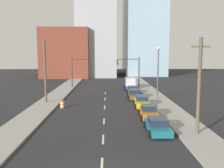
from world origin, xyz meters
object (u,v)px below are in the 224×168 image
object	(u,v)px
street_lamp	(158,69)
sedan_brown	(135,95)
traffic_signal_left	(78,68)
utility_pole_right_near	(199,86)
utility_pole_left_mid	(45,71)
traffic_barrel	(62,104)
sedan_yellow	(142,102)
sedan_orange	(149,112)
sedan_green	(133,90)
traffic_signal_right	(133,68)
box_truck_blue	(130,84)
sedan_teal	(158,126)

from	to	relation	value
street_lamp	sedan_brown	bearing A→B (deg)	165.20
traffic_signal_left	utility_pole_right_near	size ratio (longest dim) A/B	0.74
utility_pole_left_mid	traffic_barrel	xyz separation A→B (m)	(2.97, -3.26, -4.26)
utility_pole_left_mid	sedan_yellow	bearing A→B (deg)	-10.68
traffic_signal_left	sedan_brown	distance (m)	16.96
utility_pole_left_mid	traffic_barrel	distance (m)	6.13
utility_pole_right_near	sedan_brown	bearing A→B (deg)	101.67
street_lamp	sedan_yellow	distance (m)	7.07
utility_pole_right_near	utility_pole_left_mid	bearing A→B (deg)	139.37
street_lamp	sedan_orange	size ratio (longest dim) A/B	1.91
utility_pole_left_mid	sedan_orange	world-z (taller)	utility_pole_left_mid
sedan_green	sedan_orange	bearing A→B (deg)	-91.83
utility_pole_right_near	sedan_yellow	world-z (taller)	utility_pole_right_near
street_lamp	sedan_yellow	bearing A→B (deg)	-122.97
sedan_orange	sedan_yellow	bearing A→B (deg)	91.34
street_lamp	sedan_yellow	size ratio (longest dim) A/B	1.75
street_lamp	traffic_barrel	bearing A→B (deg)	-158.42
traffic_signal_right	sedan_brown	world-z (taller)	traffic_signal_right
sedan_orange	sedan_yellow	world-z (taller)	sedan_yellow
traffic_signal_left	box_truck_blue	size ratio (longest dim) A/B	1.13
traffic_signal_left	utility_pole_right_near	world-z (taller)	utility_pole_right_near
traffic_signal_left	traffic_barrel	distance (m)	19.65
sedan_teal	sedan_green	world-z (taller)	sedan_green
traffic_signal_right	sedan_orange	world-z (taller)	traffic_signal_right
traffic_signal_right	utility_pole_right_near	bearing A→B (deg)	-84.84
traffic_barrel	box_truck_blue	world-z (taller)	box_truck_blue
sedan_orange	box_truck_blue	bearing A→B (deg)	91.58
traffic_barrel	sedan_brown	world-z (taller)	sedan_brown
utility_pole_left_mid	traffic_barrel	bearing A→B (deg)	-47.74
utility_pole_left_mid	sedan_orange	distance (m)	16.63
utility_pole_right_near	sedan_brown	world-z (taller)	utility_pole_right_near
sedan_green	box_truck_blue	size ratio (longest dim) A/B	0.75
sedan_teal	utility_pole_right_near	bearing A→B (deg)	-14.92
sedan_green	box_truck_blue	xyz separation A→B (m)	(-0.01, 6.18, 0.43)
traffic_barrel	sedan_orange	size ratio (longest dim) A/B	0.22
traffic_signal_left	utility_pole_left_mid	size ratio (longest dim) A/B	0.70
traffic_signal_left	traffic_barrel	bearing A→B (deg)	-89.95
sedan_teal	sedan_brown	bearing A→B (deg)	90.71
utility_pole_left_mid	box_truck_blue	bearing A→B (deg)	46.68
traffic_barrel	traffic_signal_left	bearing A→B (deg)	90.05
utility_pole_right_near	box_truck_blue	bearing A→B (deg)	96.62
utility_pole_left_mid	sedan_brown	distance (m)	14.34
street_lamp	sedan_orange	bearing A→B (deg)	-106.37
sedan_orange	sedan_yellow	xyz separation A→B (m)	(0.02, 5.89, 0.04)
utility_pole_right_near	sedan_orange	xyz separation A→B (m)	(-3.36, 6.17, -3.81)
sedan_yellow	sedan_brown	xyz separation A→B (m)	(-0.33, 5.74, 0.01)
traffic_barrel	sedan_orange	world-z (taller)	sedan_orange
utility_pole_left_mid	sedan_orange	xyz separation A→B (m)	(13.72, -8.48, -4.07)
sedan_brown	sedan_teal	bearing A→B (deg)	-88.16
street_lamp	box_truck_blue	bearing A→B (deg)	104.49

